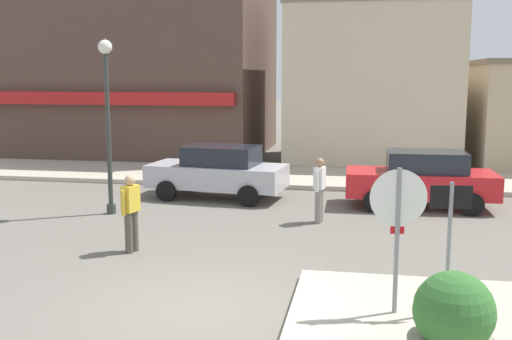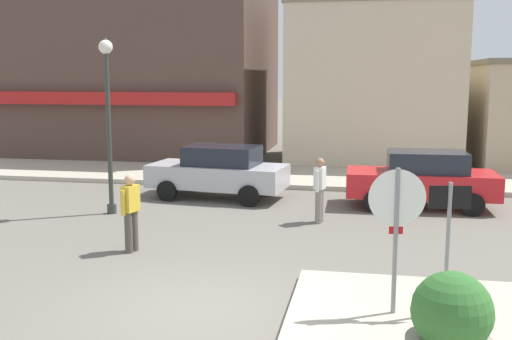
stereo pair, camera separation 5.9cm
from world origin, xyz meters
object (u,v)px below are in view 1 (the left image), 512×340
pedestrian_crossing_far (319,188)px  parked_car_second (421,178)px  stop_sign (398,222)px  parked_car_nearest (218,171)px  one_way_sign (449,235)px  pedestrian_crossing_near (131,211)px  planter (453,324)px  lamp_post (107,101)px

pedestrian_crossing_far → parked_car_second: bearing=40.6°
stop_sign → pedestrian_crossing_far: bearing=104.9°
parked_car_nearest → one_way_sign: bearing=-56.4°
one_way_sign → pedestrian_crossing_near: size_ratio=1.30×
parked_car_nearest → parked_car_second: size_ratio=1.03×
parked_car_nearest → parked_car_second: 5.79m
pedestrian_crossing_far → planter: bearing=-72.9°
lamp_post → parked_car_second: 8.65m
one_way_sign → pedestrian_crossing_near: bearing=156.4°
parked_car_second → planter: bearing=-92.6°
lamp_post → one_way_sign: bearing=-36.6°
parked_car_second → one_way_sign: bearing=-92.3°
pedestrian_crossing_near → pedestrian_crossing_far: same height
stop_sign → lamp_post: lamp_post is taller
one_way_sign → parked_car_second: 8.02m
planter → lamp_post: size_ratio=0.27×
lamp_post → pedestrian_crossing_far: lamp_post is taller
lamp_post → parked_car_second: (8.07, 2.24, -2.15)m
one_way_sign → lamp_post: (-7.75, 5.75, 1.63)m
parked_car_nearest → parked_car_second: same height
pedestrian_crossing_near → pedestrian_crossing_far: (3.60, 3.19, 0.00)m
stop_sign → planter: size_ratio=1.88×
stop_sign → pedestrian_crossing_near: stop_sign is taller
parked_car_second → pedestrian_crossing_near: (-6.21, -5.43, 0.06)m
one_way_sign → pedestrian_crossing_far: one_way_sign is taller
planter → parked_car_second: parked_car_second is taller
lamp_post → parked_car_nearest: size_ratio=1.09×
planter → stop_sign: bearing=116.5°
parked_car_nearest → parked_car_second: (5.78, -0.22, 0.00)m
pedestrian_crossing_near → stop_sign: bearing=-27.4°
one_way_sign → lamp_post: size_ratio=0.46×
stop_sign → planter: 1.72m
stop_sign → parked_car_second: size_ratio=0.57×
one_way_sign → lamp_post: lamp_post is taller
planter → parked_car_second: bearing=87.4°
pedestrian_crossing_near → parked_car_second: bearing=41.2°
lamp_post → pedestrian_crossing_far: bearing=0.0°
one_way_sign → lamp_post: bearing=143.4°
planter → lamp_post: lamp_post is taller
stop_sign → parked_car_second: bearing=82.5°
stop_sign → pedestrian_crossing_near: (-5.15, 2.67, -0.65)m
planter → lamp_post: 10.74m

